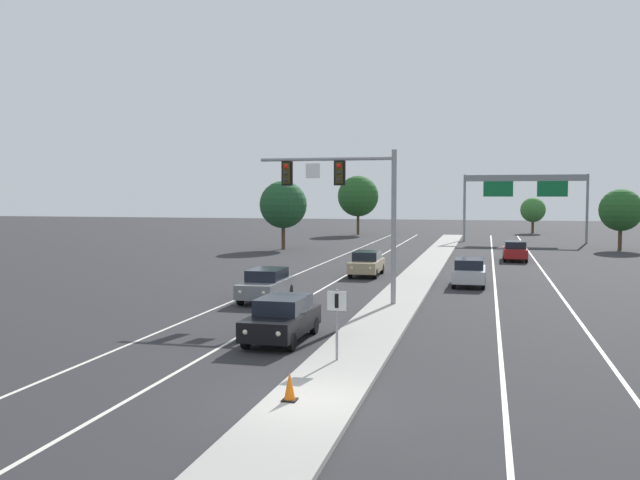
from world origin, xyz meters
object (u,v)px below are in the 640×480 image
car_oncoming_black (282,318)px  car_oncoming_tan (367,263)px  traffic_cone_median_nose (290,386)px  tree_far_left_c (283,205)px  median_sign_post (337,314)px  car_oncoming_grey (266,284)px  tree_far_right_c (533,210)px  highway_sign_gantry (525,186)px  overhead_signal_mast (350,194)px  tree_far_right_b (621,210)px  tree_far_left_b (358,196)px  car_receding_red (515,251)px  car_receding_silver (469,272)px

car_oncoming_black → car_oncoming_tan: bearing=91.2°
traffic_cone_median_nose → tree_far_left_c: (-14.37, 47.37, 3.80)m
median_sign_post → car_oncoming_grey: bearing=117.5°
car_oncoming_grey → tree_far_left_c: size_ratio=0.68×
median_sign_post → traffic_cone_median_nose: (-0.24, -4.40, -1.08)m
tree_far_right_c → car_oncoming_black: bearing=-100.0°
highway_sign_gantry → tree_far_left_c: 27.92m
overhead_signal_mast → tree_far_right_b: 42.76m
highway_sign_gantry → tree_far_right_b: highway_sign_gantry is taller
tree_far_right_b → tree_far_left_b: 34.44m
car_oncoming_black → tree_far_right_c: 76.06m
car_receding_red → tree_far_right_c: bearing=84.7°
car_oncoming_tan → traffic_cone_median_nose: car_oncoming_tan is taller
car_oncoming_grey → highway_sign_gantry: 49.29m
car_receding_red → traffic_cone_median_nose: 41.20m
overhead_signal_mast → highway_sign_gantry: size_ratio=0.54×
car_oncoming_grey → traffic_cone_median_nose: (5.91, -16.21, -0.31)m
car_receding_silver → tree_far_left_b: tree_far_left_b is taller
car_oncoming_black → car_oncoming_grey: size_ratio=1.00×
car_oncoming_tan → tree_far_left_c: bearing=120.5°
tree_far_right_c → overhead_signal_mast: bearing=-100.6°
tree_far_left_c → tree_far_left_b: bearing=84.3°
car_oncoming_grey → traffic_cone_median_nose: car_oncoming_grey is taller
tree_far_right_c → tree_far_left_b: size_ratio=0.63×
car_oncoming_tan → car_oncoming_grey: bearing=-104.7°
car_receding_red → median_sign_post: bearing=-100.4°
car_oncoming_tan → car_receding_red: (9.77, 12.79, 0.00)m
car_oncoming_grey → car_receding_silver: bearing=40.2°
car_oncoming_tan → car_receding_silver: same height
traffic_cone_median_nose → highway_sign_gantry: size_ratio=0.06×
median_sign_post → tree_far_left_c: tree_far_left_c is taller
car_receding_silver → car_receding_red: bearing=79.0°
highway_sign_gantry → overhead_signal_mast: bearing=-102.3°
car_oncoming_black → tree_far_left_b: tree_far_left_b is taller
car_oncoming_tan → tree_far_right_b: size_ratio=0.77×
highway_sign_gantry → traffic_cone_median_nose: bearing=-97.9°
tree_far_right_b → tree_far_left_c: (-31.43, -6.90, 0.51)m
tree_far_right_c → tree_far_left_b: tree_far_left_b is taller
traffic_cone_median_nose → tree_far_left_c: tree_far_left_c is taller
car_oncoming_tan → highway_sign_gantry: highway_sign_gantry is taller
overhead_signal_mast → median_sign_post: (1.85, -11.44, -3.72)m
traffic_cone_median_nose → tree_far_right_b: bearing=72.6°
car_oncoming_grey → tree_far_right_b: (22.98, 38.07, 2.97)m
car_oncoming_black → car_oncoming_tan: 20.43m
car_receding_silver → tree_far_left_c: bearing=128.2°
car_oncoming_grey → highway_sign_gantry: size_ratio=0.34×
median_sign_post → highway_sign_gantry: 59.36m
tree_far_left_c → highway_sign_gantry: bearing=34.1°
car_oncoming_tan → tree_far_left_b: tree_far_left_b is taller
car_oncoming_tan → car_receding_silver: size_ratio=1.00×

